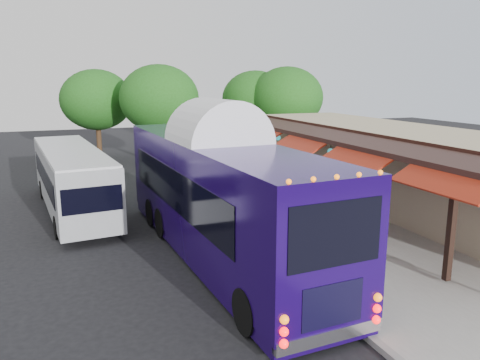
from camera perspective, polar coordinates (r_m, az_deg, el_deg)
name	(u,v)px	position (r m, az deg, el deg)	size (l,w,h in m)	color
ground	(267,256)	(15.87, 3.26, -9.26)	(90.00, 90.00, 0.00)	black
sidewalk	(332,209)	(21.46, 11.09, -3.50)	(10.00, 40.00, 0.15)	#9E9B93
curb	(228,221)	(19.36, -1.48, -5.00)	(0.20, 40.00, 0.16)	gray
station_shelter	(396,166)	(23.03, 18.44, 1.68)	(8.15, 20.00, 3.60)	tan
coach_bus	(219,191)	(15.28, -2.63, -1.36)	(3.46, 13.04, 4.14)	#1A064D
city_bus	(72,177)	(21.99, -19.80, 0.35)	(3.32, 10.67, 2.82)	#909398
ped_a	(331,204)	(18.27, 11.01, -2.85)	(0.71, 0.47, 1.95)	black
ped_b	(285,201)	(19.16, 5.50, -2.57)	(0.76, 0.59, 1.57)	black
ped_c	(232,163)	(27.09, -0.99, 2.14)	(1.08, 0.45, 1.84)	black
ped_d	(253,170)	(25.19, 1.58, 1.28)	(1.14, 0.65, 1.76)	black
tree_left	(159,99)	(32.16, -9.81, 9.75)	(5.30, 5.30, 6.78)	#382314
tree_mid	(255,99)	(36.04, 1.86, 9.81)	(5.04, 5.04, 6.45)	#382314
tree_right	(287,98)	(34.73, 5.74, 9.95)	(5.24, 5.24, 6.71)	#382314
tree_far	(96,100)	(35.51, -17.09, 9.32)	(5.09, 5.09, 6.51)	#382314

